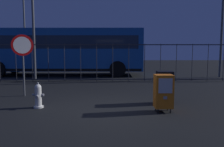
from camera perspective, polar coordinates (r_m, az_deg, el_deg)
ground_plane at (r=6.57m, az=-2.44°, el=-8.93°), size 60.00×60.00×0.00m
fire_hydrant at (r=7.01m, az=-17.93°, el=-5.33°), size 0.33×0.32×0.75m
newspaper_box_primary at (r=6.36m, az=12.71°, el=-4.33°), size 0.48×0.42×1.02m
newspaper_box_secondary at (r=7.35m, az=12.97°, el=-2.95°), size 0.48×0.42×1.02m
stop_sign at (r=8.84m, az=-21.39°, el=4.98°), size 0.71×0.31×2.23m
fence_barrier at (r=12.23m, az=-1.84°, el=2.82°), size 18.03×0.04×2.00m
bus_near at (r=15.51m, az=-12.47°, el=5.91°), size 10.55×2.97×3.00m
street_light_near_left at (r=19.84m, az=-21.05°, el=11.82°), size 0.32×0.32×6.58m
street_light_far_right at (r=15.69m, az=25.86°, el=12.77°), size 0.32×0.32×6.32m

